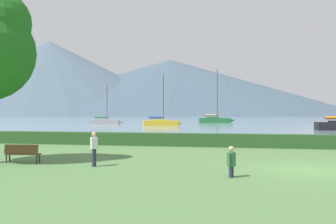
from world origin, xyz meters
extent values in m
plane|color=#517A42|center=(0.00, 0.00, 0.00)|extent=(1000.00, 1000.00, 0.00)
cube|color=gray|center=(0.00, 137.00, 0.00)|extent=(320.00, 246.00, 0.00)
cube|color=#284C23|center=(0.00, 11.00, 0.49)|extent=(80.00, 1.20, 0.98)
cube|color=#9E9EA3|center=(-33.21, 61.61, 0.49)|extent=(6.52, 3.77, 0.97)
cone|color=#9E9EA3|center=(-29.83, 62.60, 0.49)|extent=(1.25, 1.09, 0.82)
cube|color=gray|center=(-33.55, 61.51, 0.84)|extent=(2.62, 2.07, 0.62)
cylinder|color=#333338|center=(-32.71, 61.76, 4.57)|extent=(0.12, 0.12, 8.08)
cylinder|color=#333338|center=(-34.04, 61.37, 1.50)|extent=(2.69, 0.89, 0.11)
cylinder|color=#2D7542|center=(-34.04, 61.37, 1.50)|extent=(2.37, 1.04, 0.39)
cylinder|color=#333338|center=(-31.31, 62.17, 4.37)|extent=(2.82, 0.85, 7.69)
cube|color=gold|center=(-18.87, 53.46, 0.52)|extent=(6.90, 4.30, 1.03)
cone|color=gold|center=(-15.36, 54.71, 0.52)|extent=(1.35, 1.20, 0.87)
cube|color=gold|center=(-19.22, 53.33, 0.89)|extent=(2.81, 2.29, 0.65)
cylinder|color=#333338|center=(-18.34, 53.65, 5.19)|extent=(0.13, 0.13, 9.25)
cylinder|color=#333338|center=(-19.72, 53.15, 1.59)|extent=(2.80, 1.09, 0.11)
cylinder|color=#2847A3|center=(-19.72, 53.15, 1.59)|extent=(2.49, 1.23, 0.41)
cylinder|color=#333338|center=(-16.89, 54.16, 4.96)|extent=(2.93, 1.07, 8.80)
cube|color=#236B38|center=(-10.59, 76.49, 0.60)|extent=(8.00, 4.36, 1.19)
cone|color=#236B38|center=(-6.38, 77.54, 0.60)|extent=(1.51, 1.30, 1.01)
cube|color=#206032|center=(-11.01, 76.39, 1.03)|extent=(3.18, 2.45, 0.76)
cylinder|color=#333338|center=(-9.96, 76.65, 6.88)|extent=(0.15, 0.15, 12.44)
cylinder|color=#333338|center=(-11.62, 76.24, 1.85)|extent=(3.35, 0.95, 0.13)
cylinder|color=tan|center=(-11.62, 76.24, 1.85)|extent=(2.93, 1.16, 0.48)
cylinder|color=#333338|center=(-8.22, 77.08, 6.56)|extent=(3.51, 0.90, 11.83)
cylinder|color=#333338|center=(9.74, 41.38, 1.79)|extent=(3.29, 0.49, 0.13)
cylinder|color=orange|center=(9.74, 41.38, 1.79)|extent=(2.84, 0.77, 0.46)
cube|color=brown|center=(-13.88, -0.30, 0.45)|extent=(1.81, 0.64, 0.06)
cube|color=brown|center=(-13.86, -0.48, 0.73)|extent=(1.77, 0.32, 0.45)
cylinder|color=#333338|center=(-13.09, -0.05, 0.23)|extent=(0.08, 0.08, 0.45)
cylinder|color=#333338|center=(-14.70, -0.22, 0.23)|extent=(0.08, 0.08, 0.45)
cylinder|color=#333338|center=(-13.06, -0.37, 0.23)|extent=(0.08, 0.08, 0.45)
cylinder|color=#333338|center=(-14.66, -0.55, 0.23)|extent=(0.08, 0.08, 0.45)
cylinder|color=#2D3347|center=(-3.25, -2.70, 0.23)|extent=(0.14, 0.14, 0.45)
cylinder|color=#2D3347|center=(-3.20, -2.53, 0.23)|extent=(0.14, 0.14, 0.45)
cylinder|color=#33663D|center=(-3.23, -2.62, 0.73)|extent=(0.36, 0.36, 0.55)
cylinder|color=#33663D|center=(-3.30, -2.85, 0.75)|extent=(0.09, 0.09, 0.49)
cylinder|color=#33663D|center=(-3.16, -2.39, 0.75)|extent=(0.09, 0.09, 0.49)
sphere|color=tan|center=(-3.23, -2.62, 1.14)|extent=(0.22, 0.22, 0.22)
cylinder|color=#2D3347|center=(-9.80, -0.89, 0.42)|extent=(0.14, 0.14, 0.85)
cylinder|color=#2D3347|center=(-9.80, -0.71, 0.42)|extent=(0.14, 0.14, 0.85)
cylinder|color=silver|center=(-9.80, -0.80, 1.12)|extent=(0.36, 0.36, 0.55)
cylinder|color=silver|center=(-9.80, -1.04, 1.15)|extent=(0.09, 0.09, 0.50)
cylinder|color=silver|center=(-9.80, -0.56, 1.15)|extent=(0.09, 0.09, 0.50)
sphere|color=tan|center=(-9.80, -0.80, 1.54)|extent=(0.22, 0.22, 0.22)
cone|color=#4C6070|center=(-174.97, 296.24, 32.79)|extent=(264.58, 264.58, 65.59)
cone|color=slate|center=(-215.89, 342.26, 25.89)|extent=(351.81, 351.81, 51.78)
cone|color=#425666|center=(-78.45, 358.91, 27.31)|extent=(353.99, 353.99, 54.62)
camera|label=1|loc=(-2.57, -18.23, 2.60)|focal=41.47mm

